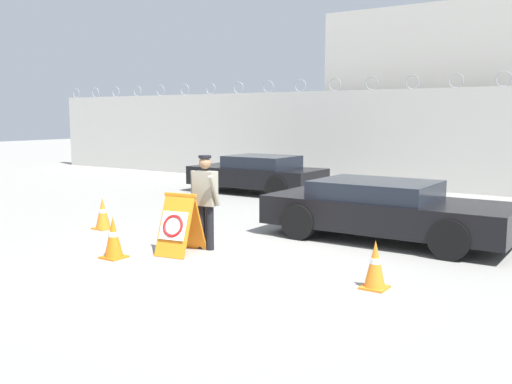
{
  "coord_description": "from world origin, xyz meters",
  "views": [
    {
      "loc": [
        5.65,
        -7.56,
        2.46
      ],
      "look_at": [
        -0.72,
        1.93,
        0.92
      ],
      "focal_mm": 40.0,
      "sensor_mm": 36.0,
      "label": 1
    }
  ],
  "objects_px": {
    "barricade_sign": "(179,224)",
    "parked_car_rear_sedan": "(385,209)",
    "traffic_cone_far": "(375,265)",
    "traffic_cone_mid": "(113,238)",
    "traffic_cone_near": "(103,214)",
    "security_guard": "(205,197)",
    "parked_car_front_coupe": "(257,174)"
  },
  "relations": [
    {
      "from": "traffic_cone_far",
      "to": "parked_car_front_coupe",
      "type": "bearing_deg",
      "value": 133.22
    },
    {
      "from": "traffic_cone_near",
      "to": "traffic_cone_far",
      "type": "distance_m",
      "value": 6.66
    },
    {
      "from": "security_guard",
      "to": "parked_car_front_coupe",
      "type": "relative_size",
      "value": 0.41
    },
    {
      "from": "parked_car_front_coupe",
      "to": "traffic_cone_near",
      "type": "bearing_deg",
      "value": 93.29
    },
    {
      "from": "security_guard",
      "to": "barricade_sign",
      "type": "bearing_deg",
      "value": -114.82
    },
    {
      "from": "traffic_cone_near",
      "to": "parked_car_rear_sedan",
      "type": "relative_size",
      "value": 0.14
    },
    {
      "from": "traffic_cone_near",
      "to": "parked_car_rear_sedan",
      "type": "bearing_deg",
      "value": 22.99
    },
    {
      "from": "security_guard",
      "to": "traffic_cone_near",
      "type": "height_order",
      "value": "security_guard"
    },
    {
      "from": "barricade_sign",
      "to": "parked_car_rear_sedan",
      "type": "height_order",
      "value": "parked_car_rear_sedan"
    },
    {
      "from": "security_guard",
      "to": "traffic_cone_near",
      "type": "bearing_deg",
      "value": 169.68
    },
    {
      "from": "barricade_sign",
      "to": "parked_car_rear_sedan",
      "type": "relative_size",
      "value": 0.23
    },
    {
      "from": "security_guard",
      "to": "traffic_cone_mid",
      "type": "height_order",
      "value": "security_guard"
    },
    {
      "from": "security_guard",
      "to": "traffic_cone_mid",
      "type": "distance_m",
      "value": 1.78
    },
    {
      "from": "traffic_cone_far",
      "to": "parked_car_rear_sedan",
      "type": "distance_m",
      "value": 3.33
    },
    {
      "from": "security_guard",
      "to": "parked_car_rear_sedan",
      "type": "distance_m",
      "value": 3.58
    },
    {
      "from": "traffic_cone_near",
      "to": "parked_car_rear_sedan",
      "type": "xyz_separation_m",
      "value": [
        5.52,
        2.34,
        0.28
      ]
    },
    {
      "from": "barricade_sign",
      "to": "traffic_cone_mid",
      "type": "xyz_separation_m",
      "value": [
        -0.74,
        -0.88,
        -0.18
      ]
    },
    {
      "from": "traffic_cone_far",
      "to": "parked_car_rear_sedan",
      "type": "height_order",
      "value": "parked_car_rear_sedan"
    },
    {
      "from": "parked_car_front_coupe",
      "to": "parked_car_rear_sedan",
      "type": "distance_m",
      "value": 7.31
    },
    {
      "from": "traffic_cone_mid",
      "to": "traffic_cone_far",
      "type": "bearing_deg",
      "value": 10.97
    },
    {
      "from": "traffic_cone_near",
      "to": "parked_car_rear_sedan",
      "type": "distance_m",
      "value": 6.01
    },
    {
      "from": "barricade_sign",
      "to": "traffic_cone_mid",
      "type": "relative_size",
      "value": 1.49
    },
    {
      "from": "security_guard",
      "to": "traffic_cone_near",
      "type": "distance_m",
      "value": 3.15
    },
    {
      "from": "traffic_cone_mid",
      "to": "parked_car_rear_sedan",
      "type": "relative_size",
      "value": 0.15
    },
    {
      "from": "barricade_sign",
      "to": "traffic_cone_far",
      "type": "bearing_deg",
      "value": -9.6
    },
    {
      "from": "security_guard",
      "to": "traffic_cone_mid",
      "type": "xyz_separation_m",
      "value": [
        -0.92,
        -1.4,
        -0.61
      ]
    },
    {
      "from": "traffic_cone_far",
      "to": "barricade_sign",
      "type": "bearing_deg",
      "value": 179.7
    },
    {
      "from": "barricade_sign",
      "to": "traffic_cone_near",
      "type": "xyz_separation_m",
      "value": [
        -2.9,
        0.77,
        -0.2
      ]
    },
    {
      "from": "security_guard",
      "to": "traffic_cone_mid",
      "type": "relative_size",
      "value": 2.38
    },
    {
      "from": "barricade_sign",
      "to": "security_guard",
      "type": "relative_size",
      "value": 0.63
    },
    {
      "from": "traffic_cone_mid",
      "to": "traffic_cone_far",
      "type": "distance_m",
      "value": 4.53
    },
    {
      "from": "security_guard",
      "to": "traffic_cone_mid",
      "type": "bearing_deg",
      "value": -128.83
    }
  ]
}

